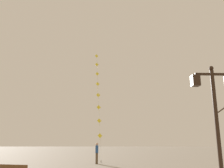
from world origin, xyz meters
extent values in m
plane|color=gray|center=(0.00, 20.00, 0.00)|extent=(160.00, 160.00, 0.00)
cylinder|color=black|center=(2.55, 7.29, 2.16)|extent=(0.14, 0.14, 4.32)
sphere|color=black|center=(2.55, 7.29, 4.40)|extent=(0.16, 0.16, 0.16)
cube|color=black|center=(2.55, 7.29, 4.17)|extent=(1.26, 0.08, 0.08)
cube|color=black|center=(1.92, 7.29, 3.92)|extent=(0.28, 0.28, 0.40)
cube|color=beige|center=(1.92, 7.29, 3.92)|extent=(0.19, 0.19, 0.30)
cylinder|color=brown|center=(-1.62, 21.38, 0.09)|extent=(0.06, 0.06, 0.18)
cylinder|color=silver|center=(-1.69, 22.07, 1.27)|extent=(0.16, 1.40, 2.19)
cylinder|color=silver|center=(-1.81, 23.24, 3.12)|extent=(0.12, 0.98, 1.53)
cylinder|color=silver|center=(-1.91, 24.20, 4.63)|extent=(0.12, 0.98, 1.53)
cylinder|color=silver|center=(-2.01, 25.16, 6.15)|extent=(0.12, 0.98, 1.53)
cylinder|color=silver|center=(-2.10, 26.11, 7.67)|extent=(0.12, 0.98, 1.53)
cylinder|color=silver|center=(-2.20, 27.07, 9.18)|extent=(0.12, 0.98, 1.53)
cylinder|color=silver|center=(-2.30, 28.03, 10.70)|extent=(0.12, 0.98, 1.53)
cylinder|color=silver|center=(-2.40, 28.99, 12.21)|extent=(0.12, 0.98, 1.53)
cube|color=yellow|center=(-1.76, 22.76, 2.36)|extent=(0.46, 0.08, 0.46)
cylinder|color=yellow|center=(-1.76, 22.76, 2.05)|extent=(0.02, 0.06, 0.28)
cube|color=yellow|center=(-1.86, 23.72, 3.88)|extent=(0.46, 0.07, 0.46)
cylinder|color=yellow|center=(-1.86, 23.72, 3.57)|extent=(0.02, 0.04, 0.26)
cube|color=yellow|center=(-1.96, 24.68, 5.39)|extent=(0.46, 0.07, 0.46)
cylinder|color=yellow|center=(-1.96, 24.68, 5.11)|extent=(0.02, 0.03, 0.21)
cube|color=yellow|center=(-2.06, 25.64, 6.91)|extent=(0.46, 0.09, 0.46)
cylinder|color=yellow|center=(-2.06, 25.64, 6.59)|extent=(0.02, 0.05, 0.29)
cube|color=yellow|center=(-2.15, 26.59, 8.42)|extent=(0.46, 0.07, 0.46)
cylinder|color=yellow|center=(-2.15, 26.59, 8.11)|extent=(0.02, 0.04, 0.29)
cube|color=yellow|center=(-2.25, 27.55, 9.94)|extent=(0.46, 0.06, 0.46)
cylinder|color=yellow|center=(-2.25, 27.55, 9.65)|extent=(0.02, 0.02, 0.24)
cube|color=yellow|center=(-2.35, 28.51, 11.46)|extent=(0.46, 0.07, 0.46)
cylinder|color=yellow|center=(-2.35, 28.51, 11.15)|extent=(0.02, 0.03, 0.26)
cube|color=yellow|center=(-2.45, 29.47, 12.97)|extent=(0.46, 0.08, 0.46)
cylinder|color=yellow|center=(-2.45, 29.47, 12.68)|extent=(0.02, 0.04, 0.24)
cube|color=brown|center=(-1.96, 19.96, 0.45)|extent=(0.21, 0.31, 0.90)
cube|color=#264C8C|center=(-1.96, 19.96, 1.18)|extent=(0.25, 0.39, 0.60)
sphere|color=tan|center=(-1.96, 19.96, 1.60)|extent=(0.22, 0.22, 0.22)
cylinder|color=#264C8C|center=(-1.96, 20.18, 1.35)|extent=(0.10, 0.39, 0.50)
camera|label=1|loc=(-1.36, -1.04, 1.77)|focal=38.67mm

